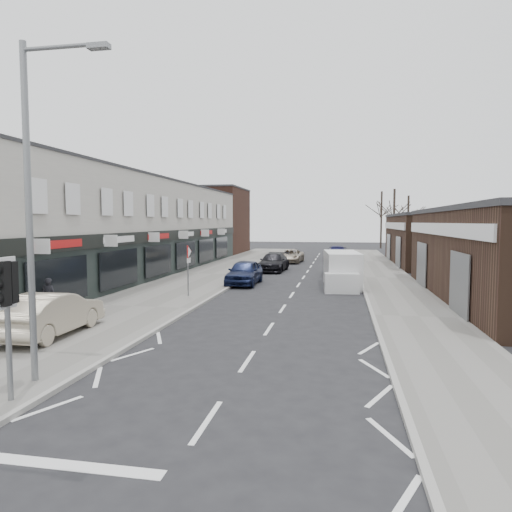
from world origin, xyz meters
The scene contains 21 objects.
ground centered at (0.00, 0.00, 0.00)m, with size 160.00×160.00×0.00m, color black.
pavement_left centered at (-6.75, 22.00, 0.06)m, with size 5.50×64.00×0.12m, color slate.
pavement_right centered at (5.75, 22.00, 0.06)m, with size 3.50×64.00×0.12m, color slate.
shop_terrace_left centered at (-13.50, 19.50, 3.55)m, with size 8.00×41.00×7.10m, color beige.
brick_block_far centered at (-13.50, 45.00, 4.00)m, with size 8.00×10.00×8.00m, color #44261D.
right_unit_far centered at (12.50, 34.00, 2.25)m, with size 10.00×16.00×4.50m, color #3C271B.
tree_far_a centered at (9.00, 48.00, 0.00)m, with size 3.60×3.60×8.00m, color #382D26, non-canonical shape.
tree_far_b centered at (11.50, 54.00, 0.00)m, with size 3.60×3.60×7.50m, color #382D26, non-canonical shape.
tree_far_c centered at (8.50, 60.00, 0.00)m, with size 3.60×3.60×8.50m, color #382D26, non-canonical shape.
traffic_light centered at (-4.40, -2.02, 2.41)m, with size 0.28×0.60×3.10m.
street_lamp centered at (-4.53, -0.80, 4.62)m, with size 2.23×0.22×8.00m.
warning_sign centered at (-5.16, 12.00, 2.20)m, with size 0.12×0.80×2.70m.
white_van centered at (2.67, 17.61, 1.01)m, with size 2.38×5.66×2.14m.
sedan_on_pavement centered at (-7.05, 3.28, 0.86)m, with size 1.56×4.48×1.48m, color #B4A790.
pedestrian centered at (-9.13, 6.12, 0.91)m, with size 0.57×0.38×1.58m, color black.
parked_car_left_a centered at (-3.40, 17.62, 0.77)m, with size 1.83×4.55×1.55m, color #121A3A.
parked_car_left_b centered at (-2.73, 25.70, 0.72)m, with size 2.01×4.94×1.43m, color black.
parked_car_left_c centered at (-2.20, 33.62, 0.64)m, with size 2.13×4.62×1.28m, color #9F927F.
parked_car_right_a centered at (2.24, 23.87, 0.75)m, with size 1.60×4.58×1.51m, color silver.
parked_car_right_b centered at (3.20, 30.64, 0.72)m, with size 1.71×4.25×1.45m, color black.
parked_car_right_c centered at (2.20, 38.55, 0.73)m, with size 2.04×5.01×1.45m, color #13133C.
Camera 1 is at (2.56, -10.46, 3.96)m, focal length 32.00 mm.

